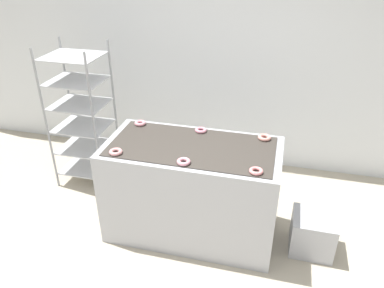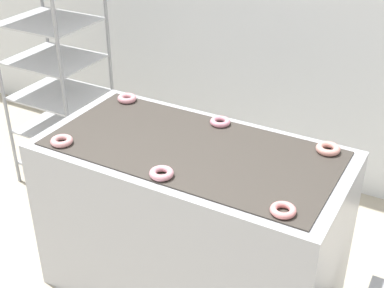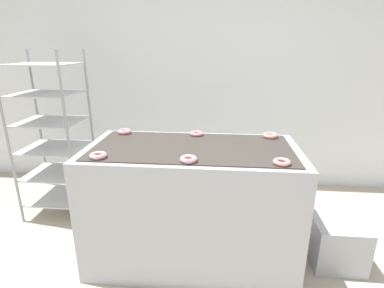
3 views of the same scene
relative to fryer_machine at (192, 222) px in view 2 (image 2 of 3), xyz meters
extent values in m
cube|color=#A8AAB2|center=(0.00, 0.00, 0.00)|extent=(1.58, 0.80, 0.94)
cube|color=#38332D|center=(0.00, 0.00, 0.47)|extent=(1.45, 0.71, 0.01)
cube|color=#262628|center=(0.43, -0.36, 0.18)|extent=(0.12, 0.07, 0.10)
cylinder|color=gray|center=(-1.71, 0.33, 0.34)|extent=(0.02, 0.02, 1.63)
cylinder|color=gray|center=(-1.13, 0.33, 0.34)|extent=(0.02, 0.02, 1.63)
cylinder|color=gray|center=(-1.71, 0.83, 0.34)|extent=(0.02, 0.02, 1.63)
cylinder|color=gray|center=(-1.13, 0.83, 0.34)|extent=(0.02, 0.02, 1.63)
cube|color=#B7BABF|center=(-1.42, 0.58, -0.31)|extent=(0.58, 0.50, 0.01)
cube|color=#B7BABF|center=(-1.42, 0.58, -0.04)|extent=(0.58, 0.50, 0.01)
cube|color=#B7BABF|center=(-1.42, 0.58, 0.22)|extent=(0.58, 0.50, 0.01)
cube|color=#B7BABF|center=(-1.42, 0.58, 0.49)|extent=(0.58, 0.50, 0.01)
cube|color=#B7BABF|center=(-1.42, 0.58, 0.76)|extent=(0.58, 0.50, 0.01)
torus|color=#D18F91|center=(-0.60, -0.29, 0.49)|extent=(0.11, 0.11, 0.03)
torus|color=#CF8B98|center=(0.01, -0.30, 0.49)|extent=(0.11, 0.11, 0.03)
torus|color=pink|center=(0.59, -0.29, 0.49)|extent=(0.11, 0.11, 0.03)
torus|color=pink|center=(-0.60, 0.29, 0.49)|extent=(0.11, 0.11, 0.03)
torus|color=pink|center=(0.01, 0.30, 0.49)|extent=(0.11, 0.11, 0.03)
torus|color=#DA9388|center=(0.61, 0.29, 0.49)|extent=(0.12, 0.12, 0.03)
camera|label=1|loc=(0.72, -2.80, 2.09)|focal=35.00mm
camera|label=2|loc=(1.13, -2.03, 1.83)|focal=50.00mm
camera|label=3|loc=(0.20, -2.08, 1.18)|focal=28.00mm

